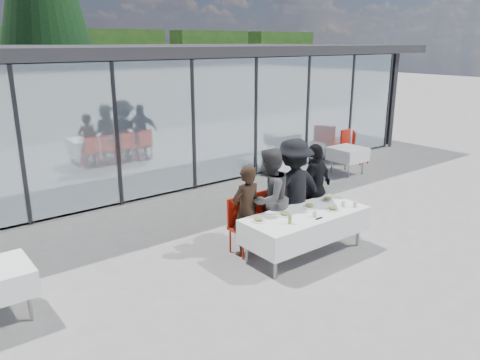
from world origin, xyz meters
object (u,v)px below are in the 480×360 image
Objects in this scene: plate_extra at (333,209)px; juice_bottle at (290,219)px; folded_eyeglasses at (319,218)px; diner_chair_a at (242,223)px; spare_table_right at (348,154)px; spare_chair_a at (357,146)px; diner_b at (269,199)px; diner_d at (315,188)px; dining_table at (305,225)px; diner_a at (246,211)px; plate_c at (310,206)px; spare_chair_b at (342,143)px; plate_d at (328,199)px; lounger at (285,167)px; diner_chair_b at (264,216)px; diner_chair_d at (309,203)px; diner_c at (293,190)px; plate_b at (285,214)px; plate_a at (258,220)px; diner_chair_c at (288,209)px.

plate_extra is 1.03m from juice_bottle.
diner_chair_a is at bearing 126.29° from folded_eyeglasses.
spare_chair_a is (1.14, 0.58, -0.02)m from spare_table_right.
diner_b reaches higher than diner_d.
diner_d reaches higher than dining_table.
folded_eyeglasses is (-0.02, -0.32, 0.22)m from dining_table.
diner_a is 5.91m from spare_table_right.
juice_bottle reaches higher than plate_c.
plate_extra is 0.25× the size of spare_chair_b.
diner_d is (1.16, 0.00, -0.04)m from diner_b.
plate_d reaches higher than lounger.
diner_chair_a and diner_chair_b have the same top height.
diner_d is 1.30m from folded_eyeglasses.
diner_d is 3.93m from lounger.
diner_chair_a is 0.54× the size of diner_b.
spare_table_right is at bearing -156.97° from diner_a.
diner_chair_d reaches higher than plate_c.
diner_c is (1.10, -0.13, 0.41)m from diner_chair_a.
spare_chair_b reaches higher than folded_eyeglasses.
plate_b is at bearing -147.43° from spare_chair_b.
diner_a is 1.65m from plate_d.
plate_c is 0.41m from plate_extra.
diner_chair_b is at bearing -2.70° from diner_c.
diner_b is 1.22m from diner_chair_d.
plate_extra is at bearing -123.36° from lounger.
diner_a reaches higher than diner_chair_a.
spare_table_right is (5.51, 2.70, -0.22)m from plate_a.
spare_chair_a is at bearing 26.99° from spare_table_right.
plate_extra is 4.80m from lounger.
diner_chair_a is at bearing 105.08° from juice_bottle.
spare_chair_a is at bearing -156.24° from diner_a.
juice_bottle is at bearing 107.52° from diner_a.
juice_bottle is (0.32, -0.40, 0.05)m from plate_a.
folded_eyeglasses is at bearing 34.02° from diner_d.
spare_table_right is (4.39, 2.75, -0.22)m from plate_c.
diner_chair_c is 6.96× the size of folded_eyeglasses.
diner_chair_c is 1.00× the size of spare_chair_a.
lounger is (3.46, 3.65, -0.52)m from plate_b.
juice_bottle is (-0.55, -0.18, 0.29)m from dining_table.
plate_c is (0.26, 0.16, 0.24)m from dining_table.
spare_chair_a is (6.58, 2.75, 0.00)m from diner_chair_a.
diner_chair_b is 1.23m from plate_extra.
spare_table_right is at bearing -142.41° from diner_c.
plate_a is 1.67m from plate_d.
plate_c is at bearing -147.87° from spare_table_right.
diner_chair_b is 1.00× the size of diner_chair_c.
diner_chair_c is 1.00× the size of spare_chair_b.
diner_a reaches higher than diner_chair_c.
diner_b is at bearing 115.06° from dining_table.
lounger is (2.80, 3.05, -0.28)m from diner_chair_c.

